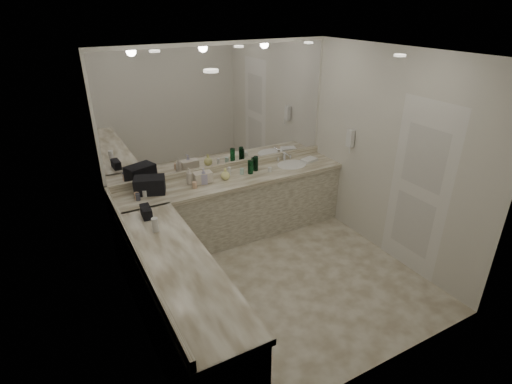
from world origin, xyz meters
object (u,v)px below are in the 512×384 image
sink (292,165)px  wall_phone (350,138)px  black_toiletry_bag (150,185)px  soap_bottle_a (189,176)px  hand_towel (309,160)px  soap_bottle_c (225,174)px  cream_cosmetic_case (203,178)px  soap_bottle_b (204,176)px

sink → wall_phone: wall_phone is taller
black_toiletry_bag → soap_bottle_a: soap_bottle_a is taller
wall_phone → hand_towel: (-0.29, 0.51, -0.43)m
hand_towel → soap_bottle_c: (-1.37, -0.01, 0.06)m
black_toiletry_bag → wall_phone: bearing=-12.0°
wall_phone → soap_bottle_c: 1.78m
wall_phone → cream_cosmetic_case: size_ratio=1.02×
hand_towel → cream_cosmetic_case: bearing=178.8°
black_toiletry_bag → soap_bottle_c: (0.99, -0.07, -0.02)m
black_toiletry_bag → soap_bottle_c: bearing=-4.0°
wall_phone → cream_cosmetic_case: bearing=164.7°
wall_phone → soap_bottle_a: bearing=164.8°
wall_phone → soap_bottle_c: wall_phone is taller
black_toiletry_bag → soap_bottle_b: 0.69m
black_toiletry_bag → cream_cosmetic_case: black_toiletry_bag is taller
soap_bottle_c → black_toiletry_bag: bearing=176.0°
wall_phone → soap_bottle_c: bearing=163.5°
cream_cosmetic_case → black_toiletry_bag: bearing=-178.2°
sink → wall_phone: (0.61, -0.50, 0.46)m
black_toiletry_bag → soap_bottle_a: 0.52m
wall_phone → black_toiletry_bag: size_ratio=0.66×
hand_towel → soap_bottle_b: 1.67m
cream_cosmetic_case → soap_bottle_a: size_ratio=1.08×
cream_cosmetic_case → sink: bearing=2.1°
cream_cosmetic_case → soap_bottle_b: bearing=-88.0°
wall_phone → hand_towel: size_ratio=1.06×
wall_phone → cream_cosmetic_case: 2.07m
hand_towel → wall_phone: bearing=-59.7°
hand_towel → soap_bottle_a: bearing=177.6°
soap_bottle_b → sink: bearing=-0.1°
soap_bottle_c → wall_phone: bearing=-16.5°
sink → black_toiletry_bag: 2.05m
wall_phone → black_toiletry_bag: bearing=168.0°
sink → wall_phone: 0.91m
soap_bottle_b → wall_phone: bearing=-14.3°
hand_towel → soap_bottle_c: bearing=-179.5°
sink → soap_bottle_a: soap_bottle_a is taller
hand_towel → soap_bottle_c: soap_bottle_c is taller
black_toiletry_bag → cream_cosmetic_case: size_ratio=1.56×
cream_cosmetic_case → hand_towel: (1.67, -0.03, -0.05)m
soap_bottle_c → sink: bearing=0.3°
black_toiletry_bag → soap_bottle_c: size_ratio=2.30×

